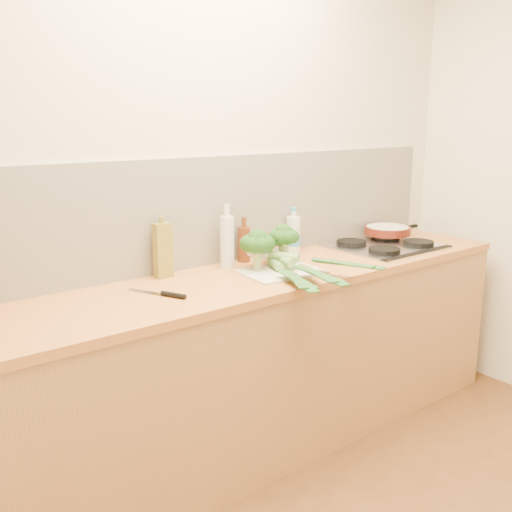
{
  "coord_description": "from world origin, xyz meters",
  "views": [
    {
      "loc": [
        -1.52,
        -0.85,
        1.62
      ],
      "look_at": [
        0.01,
        1.1,
        1.02
      ],
      "focal_mm": 40.0,
      "sensor_mm": 36.0,
      "label": 1
    }
  ],
  "objects_px": {
    "chopping_board": "(282,272)",
    "chefs_knife": "(166,294)",
    "gas_hob": "(386,245)",
    "skillet": "(388,230)"
  },
  "relations": [
    {
      "from": "chopping_board",
      "to": "chefs_knife",
      "type": "height_order",
      "value": "chefs_knife"
    },
    {
      "from": "gas_hob",
      "to": "skillet",
      "type": "xyz_separation_m",
      "value": [
        0.17,
        0.12,
        0.05
      ]
    },
    {
      "from": "gas_hob",
      "to": "chopping_board",
      "type": "relative_size",
      "value": 1.56
    },
    {
      "from": "gas_hob",
      "to": "chefs_knife",
      "type": "bearing_deg",
      "value": -178.56
    },
    {
      "from": "gas_hob",
      "to": "chopping_board",
      "type": "height_order",
      "value": "gas_hob"
    },
    {
      "from": "chopping_board",
      "to": "skillet",
      "type": "relative_size",
      "value": 0.91
    },
    {
      "from": "gas_hob",
      "to": "chopping_board",
      "type": "bearing_deg",
      "value": -176.32
    },
    {
      "from": "chefs_knife",
      "to": "skillet",
      "type": "bearing_deg",
      "value": -18.77
    },
    {
      "from": "gas_hob",
      "to": "skillet",
      "type": "bearing_deg",
      "value": 36.75
    },
    {
      "from": "chefs_knife",
      "to": "gas_hob",
      "type": "bearing_deg",
      "value": -23.01
    }
  ]
}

